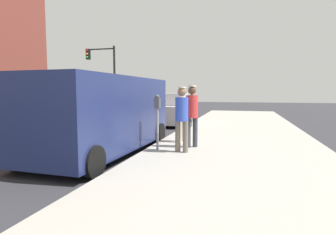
{
  "coord_description": "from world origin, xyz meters",
  "views": [
    {
      "loc": [
        3.62,
        -8.07,
        1.75
      ],
      "look_at": [
        1.65,
        -0.79,
        1.05
      ],
      "focal_mm": 29.82,
      "sensor_mm": 36.0,
      "label": 1
    }
  ],
  "objects_px": {
    "pedestrian_in_gray": "(181,112)",
    "pedestrian_in_blue": "(182,115)",
    "parking_meter_near": "(157,112)",
    "pedestrian_in_red": "(192,112)",
    "parking_meter_far": "(192,104)",
    "parked_sedan_ahead": "(170,110)",
    "traffic_light_corner": "(104,69)",
    "parked_van": "(103,113)"
  },
  "relations": [
    {
      "from": "pedestrian_in_gray",
      "to": "pedestrian_in_red",
      "type": "relative_size",
      "value": 0.93
    },
    {
      "from": "pedestrian_in_blue",
      "to": "parked_van",
      "type": "height_order",
      "value": "parked_van"
    },
    {
      "from": "parking_meter_near",
      "to": "parked_van",
      "type": "relative_size",
      "value": 0.29
    },
    {
      "from": "parking_meter_far",
      "to": "pedestrian_in_red",
      "type": "xyz_separation_m",
      "value": [
        0.85,
        -4.72,
        -0.0
      ]
    },
    {
      "from": "parked_van",
      "to": "traffic_light_corner",
      "type": "bearing_deg",
      "value": 117.69
    },
    {
      "from": "parking_meter_near",
      "to": "parked_van",
      "type": "xyz_separation_m",
      "value": [
        -1.5,
        -0.27,
        -0.03
      ]
    },
    {
      "from": "traffic_light_corner",
      "to": "parked_van",
      "type": "bearing_deg",
      "value": -62.31
    },
    {
      "from": "parking_meter_near",
      "to": "pedestrian_in_red",
      "type": "height_order",
      "value": "pedestrian_in_red"
    },
    {
      "from": "parking_meter_far",
      "to": "parked_van",
      "type": "height_order",
      "value": "parked_van"
    },
    {
      "from": "traffic_light_corner",
      "to": "pedestrian_in_blue",
      "type": "bearing_deg",
      "value": -54.68
    },
    {
      "from": "parking_meter_far",
      "to": "parked_sedan_ahead",
      "type": "bearing_deg",
      "value": 128.01
    },
    {
      "from": "pedestrian_in_blue",
      "to": "parking_meter_near",
      "type": "bearing_deg",
      "value": 169.9
    },
    {
      "from": "parking_meter_far",
      "to": "parking_meter_near",
      "type": "bearing_deg",
      "value": -90.0
    },
    {
      "from": "pedestrian_in_red",
      "to": "pedestrian_in_blue",
      "type": "relative_size",
      "value": 1.03
    },
    {
      "from": "parked_sedan_ahead",
      "to": "pedestrian_in_blue",
      "type": "bearing_deg",
      "value": -73.06
    },
    {
      "from": "parking_meter_near",
      "to": "pedestrian_in_red",
      "type": "xyz_separation_m",
      "value": [
        0.85,
        0.59,
        -0.0
      ]
    },
    {
      "from": "parking_meter_far",
      "to": "pedestrian_in_red",
      "type": "distance_m",
      "value": 4.79
    },
    {
      "from": "parking_meter_near",
      "to": "traffic_light_corner",
      "type": "distance_m",
      "value": 14.91
    },
    {
      "from": "parking_meter_near",
      "to": "parked_sedan_ahead",
      "type": "relative_size",
      "value": 0.34
    },
    {
      "from": "parking_meter_near",
      "to": "pedestrian_in_blue",
      "type": "height_order",
      "value": "pedestrian_in_blue"
    },
    {
      "from": "parking_meter_far",
      "to": "traffic_light_corner",
      "type": "relative_size",
      "value": 0.29
    },
    {
      "from": "pedestrian_in_gray",
      "to": "traffic_light_corner",
      "type": "relative_size",
      "value": 0.32
    },
    {
      "from": "parking_meter_near",
      "to": "pedestrian_in_red",
      "type": "relative_size",
      "value": 0.85
    },
    {
      "from": "pedestrian_in_blue",
      "to": "traffic_light_corner",
      "type": "bearing_deg",
      "value": 125.32
    },
    {
      "from": "pedestrian_in_blue",
      "to": "pedestrian_in_red",
      "type": "bearing_deg",
      "value": 78.9
    },
    {
      "from": "pedestrian_in_blue",
      "to": "parking_meter_far",
      "type": "bearing_deg",
      "value": 97.44
    },
    {
      "from": "parked_sedan_ahead",
      "to": "parking_meter_near",
      "type": "bearing_deg",
      "value": -78.0
    },
    {
      "from": "pedestrian_in_gray",
      "to": "pedestrian_in_red",
      "type": "xyz_separation_m",
      "value": [
        0.49,
        -0.76,
        0.08
      ]
    },
    {
      "from": "parking_meter_far",
      "to": "pedestrian_in_gray",
      "type": "relative_size",
      "value": 0.92
    },
    {
      "from": "pedestrian_in_blue",
      "to": "parked_sedan_ahead",
      "type": "distance_m",
      "value": 7.77
    },
    {
      "from": "pedestrian_in_gray",
      "to": "parked_van",
      "type": "relative_size",
      "value": 0.31
    },
    {
      "from": "parking_meter_near",
      "to": "parking_meter_far",
      "type": "relative_size",
      "value": 1.0
    },
    {
      "from": "pedestrian_in_gray",
      "to": "parked_sedan_ahead",
      "type": "distance_m",
      "value": 6.26
    },
    {
      "from": "traffic_light_corner",
      "to": "parking_meter_near",
      "type": "bearing_deg",
      "value": -56.65
    },
    {
      "from": "pedestrian_in_gray",
      "to": "parked_sedan_ahead",
      "type": "height_order",
      "value": "pedestrian_in_gray"
    },
    {
      "from": "pedestrian_in_gray",
      "to": "pedestrian_in_blue",
      "type": "bearing_deg",
      "value": -76.83
    },
    {
      "from": "pedestrian_in_red",
      "to": "parking_meter_near",
      "type": "bearing_deg",
      "value": -145.2
    },
    {
      "from": "pedestrian_in_gray",
      "to": "parked_van",
      "type": "height_order",
      "value": "parked_van"
    },
    {
      "from": "parked_van",
      "to": "parked_sedan_ahead",
      "type": "distance_m",
      "value": 7.57
    },
    {
      "from": "parking_meter_far",
      "to": "traffic_light_corner",
      "type": "distance_m",
      "value": 10.95
    },
    {
      "from": "traffic_light_corner",
      "to": "parked_sedan_ahead",
      "type": "bearing_deg",
      "value": -37.42
    },
    {
      "from": "parking_meter_near",
      "to": "pedestrian_in_blue",
      "type": "relative_size",
      "value": 0.88
    }
  ]
}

